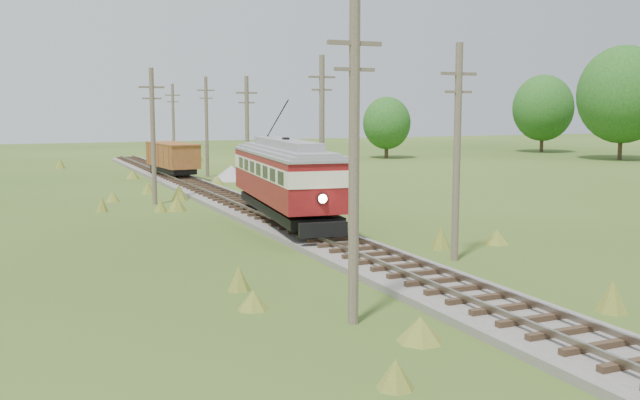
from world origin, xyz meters
name	(u,v)px	position (x,y,z in m)	size (l,w,h in m)	color
railbed_main	(251,209)	(0.00, 34.00, 0.19)	(3.60, 96.00, 0.57)	#605B54
streetcar	(286,174)	(0.00, 28.27, 2.74)	(4.56, 13.15, 5.95)	black
gondola	(172,157)	(0.00, 55.71, 1.97)	(3.24, 8.03, 2.60)	black
gravel_pile	(233,173)	(4.55, 52.79, 0.60)	(3.50, 3.72, 1.27)	gray
utility_pole_r_2	(457,150)	(3.30, 18.00, 4.42)	(1.60, 0.30, 8.60)	brown
utility_pole_r_3	(322,134)	(3.20, 31.00, 4.63)	(1.60, 0.30, 9.00)	brown
utility_pole_r_4	(247,133)	(3.00, 44.00, 4.32)	(1.60, 0.30, 8.40)	brown
utility_pole_r_5	(207,126)	(3.40, 57.00, 4.58)	(1.60, 0.30, 8.90)	brown
utility_pole_r_6	(173,124)	(3.20, 70.00, 4.47)	(1.60, 0.30, 8.70)	brown
utility_pole_l_a	(354,161)	(-4.20, 12.00, 4.63)	(1.60, 0.30, 9.00)	brown
utility_pole_l_b	(153,135)	(-4.50, 40.00, 4.42)	(1.60, 0.30, 8.60)	brown
tree_right_4	(623,95)	(54.00, 58.00, 7.75)	(10.50, 10.50, 13.53)	#38281C
tree_right_5	(543,108)	(56.00, 74.00, 6.19)	(8.40, 8.40, 10.82)	#38281C
tree_mid_b	(387,123)	(30.00, 72.00, 4.33)	(5.88, 5.88, 7.57)	#38281C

